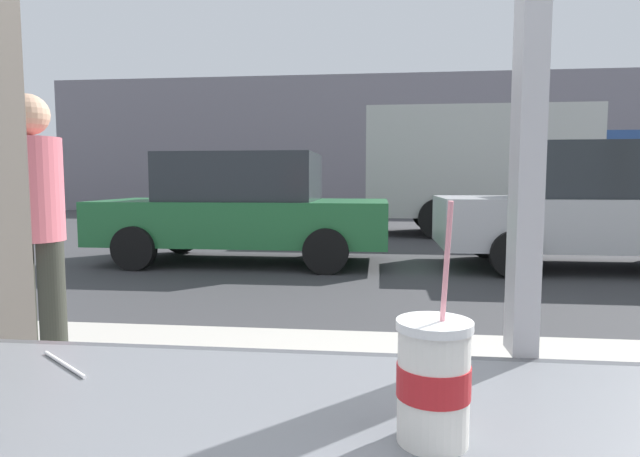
{
  "coord_description": "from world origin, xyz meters",
  "views": [
    {
      "loc": [
        -0.29,
        -1.0,
        1.31
      ],
      "look_at": [
        -0.62,
        1.93,
        1.03
      ],
      "focal_mm": 29.53,
      "sensor_mm": 36.0,
      "label": 1
    }
  ],
  "objects_px": {
    "soda_cup_left": "(433,379)",
    "parked_car_silver": "(604,207)",
    "parked_car_green": "(244,208)",
    "box_truck": "(505,167)",
    "pedestrian": "(33,224)"
  },
  "relations": [
    {
      "from": "soda_cup_left",
      "to": "parked_car_silver",
      "type": "bearing_deg",
      "value": 66.63
    },
    {
      "from": "parked_car_green",
      "to": "parked_car_silver",
      "type": "xyz_separation_m",
      "value": [
        5.39,
        -0.0,
        0.05
      ]
    },
    {
      "from": "parked_car_green",
      "to": "box_truck",
      "type": "height_order",
      "value": "box_truck"
    },
    {
      "from": "pedestrian",
      "to": "parked_car_green",
      "type": "bearing_deg",
      "value": 92.65
    },
    {
      "from": "box_truck",
      "to": "soda_cup_left",
      "type": "bearing_deg",
      "value": -103.28
    },
    {
      "from": "soda_cup_left",
      "to": "box_truck",
      "type": "relative_size",
      "value": 0.05
    },
    {
      "from": "soda_cup_left",
      "to": "parked_car_silver",
      "type": "distance_m",
      "value": 8.06
    },
    {
      "from": "parked_car_green",
      "to": "box_truck",
      "type": "bearing_deg",
      "value": 43.3
    },
    {
      "from": "soda_cup_left",
      "to": "parked_car_silver",
      "type": "xyz_separation_m",
      "value": [
        3.2,
        7.4,
        -0.13
      ]
    },
    {
      "from": "box_truck",
      "to": "pedestrian",
      "type": "height_order",
      "value": "box_truck"
    },
    {
      "from": "box_truck",
      "to": "pedestrian",
      "type": "distance_m",
      "value": 11.3
    },
    {
      "from": "parked_car_green",
      "to": "box_truck",
      "type": "distance_m",
      "value": 7.0
    },
    {
      "from": "pedestrian",
      "to": "parked_car_silver",
      "type": "bearing_deg",
      "value": 46.55
    },
    {
      "from": "parked_car_green",
      "to": "parked_car_silver",
      "type": "height_order",
      "value": "parked_car_silver"
    },
    {
      "from": "parked_car_silver",
      "to": "box_truck",
      "type": "relative_size",
      "value": 0.69
    }
  ]
}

